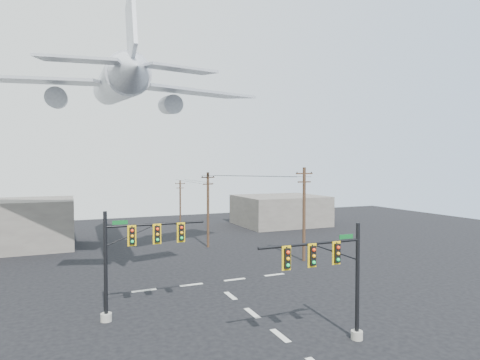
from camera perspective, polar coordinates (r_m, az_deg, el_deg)
name	(u,v)px	position (r m, az deg, el deg)	size (l,w,h in m)	color
ground	(280,336)	(25.78, 5.75, -21.17)	(120.00, 120.00, 0.00)	black
lane_markings	(244,307)	(30.23, 0.62, -17.57)	(14.00, 21.20, 0.01)	beige
signal_mast_near	(335,277)	(23.87, 13.38, -13.26)	(6.77, 0.75, 6.85)	gray
signal_mast_far	(132,257)	(28.04, -15.10, -10.55)	(7.02, 0.79, 7.21)	gray
utility_pole_a	(304,212)	(43.29, 9.10, -4.53)	(2.00, 0.33, 10.01)	#402C1B
utility_pole_b	(208,208)	(50.16, -4.57, -4.00)	(1.86, 0.61, 9.37)	#402C1B
utility_pole_c	(180,203)	(66.21, -8.50, -3.27)	(1.58, 0.48, 7.80)	#402C1B
power_lines	(215,179)	(52.58, -3.51, 0.11)	(8.85, 27.44, 1.06)	black
airliner	(116,85)	(42.72, -17.24, 12.77)	(30.09, 31.54, 8.24)	silver
building_right	(280,210)	(69.77, 5.70, -4.29)	(14.00, 12.00, 5.00)	slate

